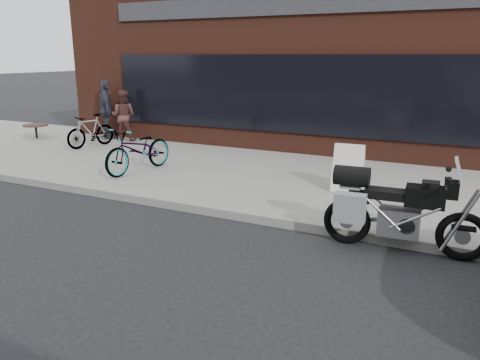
{
  "coord_description": "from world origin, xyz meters",
  "views": [
    {
      "loc": [
        2.66,
        -2.61,
        2.69
      ],
      "look_at": [
        -0.36,
        3.55,
        0.85
      ],
      "focal_mm": 35.0,
      "sensor_mm": 36.0,
      "label": 1
    }
  ],
  "objects_px": {
    "motorcycle": "(393,210)",
    "sandwich_sign": "(349,168)",
    "cafe_patron_left": "(123,116)",
    "cafe_patron_right": "(106,110)",
    "bicycle_front": "(139,150)",
    "bicycle_rear": "(91,131)",
    "cafe_table": "(36,126)"
  },
  "relations": [
    {
      "from": "motorcycle",
      "to": "sandwich_sign",
      "type": "relative_size",
      "value": 2.45
    },
    {
      "from": "cafe_patron_left",
      "to": "cafe_patron_right",
      "type": "bearing_deg",
      "value": -24.7
    },
    {
      "from": "motorcycle",
      "to": "bicycle_front",
      "type": "distance_m",
      "value": 5.95
    },
    {
      "from": "bicycle_front",
      "to": "sandwich_sign",
      "type": "distance_m",
      "value": 4.59
    },
    {
      "from": "sandwich_sign",
      "to": "bicycle_rear",
      "type": "bearing_deg",
      "value": 168.68
    },
    {
      "from": "sandwich_sign",
      "to": "cafe_patron_right",
      "type": "xyz_separation_m",
      "value": [
        -8.15,
        2.48,
        0.45
      ]
    },
    {
      "from": "bicycle_front",
      "to": "cafe_patron_left",
      "type": "relative_size",
      "value": 1.25
    },
    {
      "from": "motorcycle",
      "to": "bicycle_rear",
      "type": "bearing_deg",
      "value": 155.49
    },
    {
      "from": "sandwich_sign",
      "to": "cafe_patron_right",
      "type": "relative_size",
      "value": 0.5
    },
    {
      "from": "bicycle_rear",
      "to": "cafe_table",
      "type": "height_order",
      "value": "bicycle_rear"
    },
    {
      "from": "bicycle_front",
      "to": "cafe_patron_right",
      "type": "distance_m",
      "value": 4.72
    },
    {
      "from": "cafe_patron_left",
      "to": "cafe_patron_right",
      "type": "xyz_separation_m",
      "value": [
        -0.72,
        0.08,
        0.13
      ]
    },
    {
      "from": "bicycle_rear",
      "to": "sandwich_sign",
      "type": "distance_m",
      "value": 7.71
    },
    {
      "from": "cafe_patron_right",
      "to": "sandwich_sign",
      "type": "bearing_deg",
      "value": -154.52
    },
    {
      "from": "sandwich_sign",
      "to": "cafe_patron_right",
      "type": "distance_m",
      "value": 8.53
    },
    {
      "from": "cafe_table",
      "to": "motorcycle",
      "type": "bearing_deg",
      "value": -18.39
    },
    {
      "from": "sandwich_sign",
      "to": "cafe_patron_left",
      "type": "bearing_deg",
      "value": 159.65
    },
    {
      "from": "bicycle_front",
      "to": "bicycle_rear",
      "type": "distance_m",
      "value": 3.52
    },
    {
      "from": "motorcycle",
      "to": "bicycle_rear",
      "type": "relative_size",
      "value": 1.46
    },
    {
      "from": "motorcycle",
      "to": "cafe_patron_right",
      "type": "relative_size",
      "value": 1.24
    },
    {
      "from": "motorcycle",
      "to": "sandwich_sign",
      "type": "xyz_separation_m",
      "value": [
        -1.15,
        2.25,
        -0.0
      ]
    },
    {
      "from": "bicycle_rear",
      "to": "cafe_patron_left",
      "type": "xyz_separation_m",
      "value": [
        0.19,
        1.21,
        0.31
      ]
    },
    {
      "from": "motorcycle",
      "to": "bicycle_rear",
      "type": "height_order",
      "value": "motorcycle"
    },
    {
      "from": "motorcycle",
      "to": "cafe_patron_left",
      "type": "xyz_separation_m",
      "value": [
        -8.57,
        4.65,
        0.31
      ]
    },
    {
      "from": "cafe_table",
      "to": "cafe_patron_right",
      "type": "height_order",
      "value": "cafe_patron_right"
    },
    {
      "from": "bicycle_rear",
      "to": "cafe_patron_right",
      "type": "relative_size",
      "value": 0.85
    },
    {
      "from": "cafe_patron_left",
      "to": "cafe_patron_right",
      "type": "height_order",
      "value": "cafe_patron_right"
    },
    {
      "from": "bicycle_front",
      "to": "bicycle_rear",
      "type": "bearing_deg",
      "value": 157.75
    },
    {
      "from": "cafe_patron_right",
      "to": "bicycle_front",
      "type": "bearing_deg",
      "value": -177.78
    },
    {
      "from": "motorcycle",
      "to": "cafe_patron_left",
      "type": "bearing_deg",
      "value": 148.45
    },
    {
      "from": "sandwich_sign",
      "to": "cafe_patron_left",
      "type": "xyz_separation_m",
      "value": [
        -7.42,
        2.4,
        0.31
      ]
    },
    {
      "from": "bicycle_front",
      "to": "cafe_patron_left",
      "type": "bearing_deg",
      "value": 141.59
    }
  ]
}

